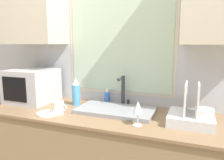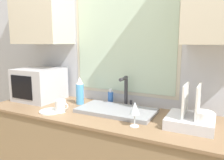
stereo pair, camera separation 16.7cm
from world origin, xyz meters
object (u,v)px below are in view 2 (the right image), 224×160
object	(u,v)px
faucet	(126,90)
spray_bottle	(80,91)
dish_rack	(192,118)
microwave	(40,84)
soap_bottle	(111,97)
mug_near_sink	(61,106)
wine_glass	(135,109)

from	to	relation	value
faucet	spray_bottle	bearing A→B (deg)	-164.84
dish_rack	spray_bottle	xyz separation A→B (m)	(-1.00, 0.13, 0.06)
microwave	dish_rack	distance (m)	1.46
soap_bottle	mug_near_sink	xyz separation A→B (m)	(-0.25, -0.41, -0.01)
faucet	wine_glass	bearing A→B (deg)	-59.39
wine_glass	spray_bottle	bearing A→B (deg)	155.81
mug_near_sink	wine_glass	xyz separation A→B (m)	(0.65, -0.02, 0.07)
microwave	spray_bottle	size ratio (longest dim) A/B	1.58
faucet	soap_bottle	size ratio (longest dim) A/B	1.93
dish_rack	soap_bottle	bearing A→B (deg)	160.81
dish_rack	wine_glass	distance (m)	0.39
spray_bottle	faucet	bearing A→B (deg)	15.16
mug_near_sink	spray_bottle	bearing A→B (deg)	90.33
microwave	wine_glass	xyz separation A→B (m)	(1.10, -0.25, -0.03)
microwave	dish_rack	xyz separation A→B (m)	(1.45, -0.08, -0.09)
mug_near_sink	soap_bottle	bearing A→B (deg)	58.45
dish_rack	spray_bottle	distance (m)	1.01
dish_rack	spray_bottle	size ratio (longest dim) A/B	1.21
faucet	mug_near_sink	size ratio (longest dim) A/B	2.25
dish_rack	soap_bottle	world-z (taller)	dish_rack
soap_bottle	wine_glass	distance (m)	0.59
microwave	soap_bottle	xyz separation A→B (m)	(0.70, 0.18, -0.10)
microwave	faucet	bearing A→B (deg)	10.27
soap_bottle	spray_bottle	bearing A→B (deg)	-152.20
microwave	soap_bottle	bearing A→B (deg)	14.16
spray_bottle	soap_bottle	size ratio (longest dim) A/B	1.79
spray_bottle	soap_bottle	distance (m)	0.29
microwave	wine_glass	bearing A→B (deg)	-12.67
dish_rack	mug_near_sink	size ratio (longest dim) A/B	2.52
soap_bottle	faucet	bearing A→B (deg)	-7.34
microwave	mug_near_sink	xyz separation A→B (m)	(0.45, -0.23, -0.11)
mug_near_sink	wine_glass	bearing A→B (deg)	-1.63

